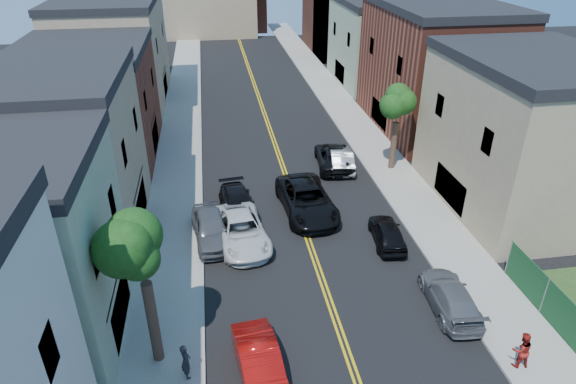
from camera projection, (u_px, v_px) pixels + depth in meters
name	position (u px, v px, depth m)	size (l,w,h in m)	color
sidewalk_left	(180.00, 131.00, 43.24)	(3.20, 100.00, 0.15)	gray
sidewalk_right	(354.00, 121.00, 45.43)	(3.20, 100.00, 0.15)	gray
curb_left	(200.00, 130.00, 43.48)	(0.30, 100.00, 0.15)	gray
curb_right	(336.00, 122.00, 45.19)	(0.30, 100.00, 0.15)	gray
bldg_left_tan_near	(50.00, 163.00, 27.28)	(9.00, 10.00, 9.00)	#998466
bldg_left_brick	(90.00, 107.00, 37.05)	(9.00, 12.00, 8.00)	brown
bldg_left_tan_far	(115.00, 53.00, 48.81)	(9.00, 16.00, 9.50)	#998466
bldg_right_tan	(526.00, 139.00, 30.29)	(9.00, 12.00, 9.00)	#998466
bldg_right_brick	(433.00, 71.00, 42.17)	(9.00, 14.00, 10.00)	brown
bldg_right_palegrn	(380.00, 44.00, 54.65)	(9.00, 12.00, 8.50)	gray
tree_left_mid	(137.00, 228.00, 17.61)	(5.20, 5.20, 9.29)	#3E2B1F
tree_right_far	(399.00, 94.00, 34.05)	(4.40, 4.40, 8.03)	#3E2B1F
red_sedan	(260.00, 366.00, 19.54)	(1.61, 4.61, 1.52)	#AA0E0B
white_pickup	(241.00, 231.00, 28.01)	(2.64, 5.72, 1.59)	silver
grey_car_left	(211.00, 228.00, 28.18)	(1.97, 4.90, 1.67)	#525459
black_car_left	(238.00, 204.00, 30.89)	(1.96, 4.81, 1.40)	black
grey_car_right	(450.00, 296.00, 23.26)	(1.91, 4.71, 1.37)	slate
black_car_right	(387.00, 233.00, 28.04)	(1.61, 3.99, 1.36)	black
silver_car_right	(340.00, 158.00, 36.64)	(1.61, 4.61, 1.52)	#A5A9AD
dark_car_right_far	(334.00, 157.00, 36.89)	(2.52, 5.46, 1.52)	black
black_suv_lane	(307.00, 200.00, 30.91)	(2.98, 6.46, 1.79)	black
pedestrian_left	(186.00, 361.00, 19.48)	(0.60, 0.39, 1.64)	#23242B
pedestrian_right	(521.00, 350.00, 19.94)	(0.83, 0.65, 1.71)	maroon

